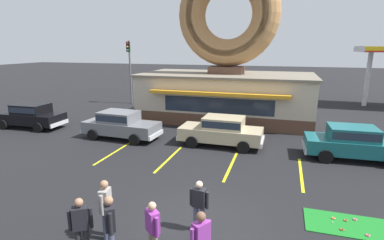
# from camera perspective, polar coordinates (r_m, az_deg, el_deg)

# --- Properties ---
(ground_plane) EXTENTS (160.00, 160.00, 0.00)m
(ground_plane) POSITION_cam_1_polar(r_m,az_deg,el_deg) (9.52, 0.65, -19.59)
(ground_plane) COLOR black
(donut_shop_building) EXTENTS (12.30, 6.75, 10.96)m
(donut_shop_building) POSITION_cam_1_polar(r_m,az_deg,el_deg) (22.00, 6.60, 9.77)
(donut_shop_building) COLOR brown
(donut_shop_building) RESTS_ON ground
(putting_mat) EXTENTS (3.23, 1.32, 0.03)m
(putting_mat) POSITION_cam_1_polar(r_m,az_deg,el_deg) (10.72, 29.65, -17.35)
(putting_mat) COLOR #197523
(putting_mat) RESTS_ON ground
(mini_donut_mid_left) EXTENTS (0.13, 0.13, 0.04)m
(mini_donut_mid_left) POSITION_cam_1_polar(r_m,az_deg,el_deg) (10.79, 27.26, -16.63)
(mini_donut_mid_left) COLOR brown
(mini_donut_mid_left) RESTS_ON putting_mat
(mini_donut_mid_centre) EXTENTS (0.13, 0.13, 0.04)m
(mini_donut_mid_centre) POSITION_cam_1_polar(r_m,az_deg,el_deg) (10.29, 26.70, -18.14)
(mini_donut_mid_centre) COLOR brown
(mini_donut_mid_centre) RESTS_ON putting_mat
(mini_donut_mid_right) EXTENTS (0.13, 0.13, 0.04)m
(mini_donut_mid_right) POSITION_cam_1_polar(r_m,az_deg,el_deg) (10.35, 30.49, -18.39)
(mini_donut_mid_right) COLOR #D8667F
(mini_donut_mid_right) RESTS_ON putting_mat
(mini_donut_far_left) EXTENTS (0.13, 0.13, 0.04)m
(mini_donut_far_left) POSITION_cam_1_polar(r_m,az_deg,el_deg) (10.75, 25.34, -16.54)
(mini_donut_far_left) COLOR #D17F47
(mini_donut_far_left) RESTS_ON putting_mat
(mini_donut_far_centre) EXTENTS (0.13, 0.13, 0.04)m
(mini_donut_far_centre) POSITION_cam_1_polar(r_m,az_deg,el_deg) (10.97, 28.63, -16.29)
(mini_donut_far_centre) COLOR #D8667F
(mini_donut_far_centre) RESTS_ON putting_mat
(golf_ball) EXTENTS (0.04, 0.04, 0.04)m
(golf_ball) POSITION_cam_1_polar(r_m,az_deg,el_deg) (10.51, 25.18, -17.24)
(golf_ball) COLOR white
(golf_ball) RESTS_ON putting_mat
(car_black) EXTENTS (4.61, 2.08, 1.60)m
(car_black) POSITION_cam_1_polar(r_m,az_deg,el_deg) (22.47, -28.38, 0.89)
(car_black) COLOR black
(car_black) RESTS_ON ground
(car_teal) EXTENTS (4.62, 2.12, 1.60)m
(car_teal) POSITION_cam_1_polar(r_m,az_deg,el_deg) (16.12, 28.42, -3.65)
(car_teal) COLOR #196066
(car_teal) RESTS_ON ground
(car_grey) EXTENTS (4.64, 2.14, 1.60)m
(car_grey) POSITION_cam_1_polar(r_m,az_deg,el_deg) (17.94, -13.44, -0.71)
(car_grey) COLOR slate
(car_grey) RESTS_ON ground
(car_champagne) EXTENTS (4.58, 2.02, 1.60)m
(car_champagne) POSITION_cam_1_polar(r_m,az_deg,el_deg) (16.23, 5.68, -1.91)
(car_champagne) COLOR #BCAD89
(car_champagne) RESTS_ON ground
(pedestrian_blue_sweater_man) EXTENTS (0.59, 0.29, 1.55)m
(pedestrian_blue_sweater_man) POSITION_cam_1_polar(r_m,az_deg,el_deg) (8.93, 1.37, -15.64)
(pedestrian_blue_sweater_man) COLOR #474C66
(pedestrian_blue_sweater_man) RESTS_ON ground
(pedestrian_hooded_kid) EXTENTS (0.52, 0.41, 1.63)m
(pedestrian_hooded_kid) POSITION_cam_1_polar(r_m,az_deg,el_deg) (8.40, -20.39, -18.23)
(pedestrian_hooded_kid) COLOR #232328
(pedestrian_hooded_kid) RESTS_ON ground
(pedestrian_leather_jacket_man) EXTENTS (0.31, 0.59, 1.74)m
(pedestrian_leather_jacket_man) POSITION_cam_1_polar(r_m,az_deg,el_deg) (8.89, -16.13, -15.50)
(pedestrian_leather_jacket_man) COLOR #474C66
(pedestrian_leather_jacket_man) RESTS_ON ground
(pedestrian_clipboard_woman) EXTENTS (0.47, 0.43, 1.58)m
(pedestrian_clipboard_woman) POSITION_cam_1_polar(r_m,az_deg,el_deg) (7.93, -7.48, -19.75)
(pedestrian_clipboard_woman) COLOR #7F7056
(pedestrian_clipboard_woman) RESTS_ON ground
(pedestrian_beanie_man) EXTENTS (0.42, 0.50, 1.74)m
(pedestrian_beanie_man) POSITION_cam_1_polar(r_m,az_deg,el_deg) (8.06, -15.33, -18.68)
(pedestrian_beanie_man) COLOR #474C66
(pedestrian_beanie_man) RESTS_ON ground
(trash_bin) EXTENTS (0.57, 0.57, 0.97)m
(trash_bin) POSITION_cam_1_polar(r_m,az_deg,el_deg) (21.85, -10.96, 0.98)
(trash_bin) COLOR #232833
(trash_bin) RESTS_ON ground
(traffic_light_pole) EXTENTS (0.28, 0.47, 5.80)m
(traffic_light_pole) POSITION_cam_1_polar(r_m,az_deg,el_deg) (28.65, -11.81, 10.42)
(traffic_light_pole) COLOR #595B60
(traffic_light_pole) RESTS_ON ground
(parking_stripe_far_left) EXTENTS (0.12, 3.60, 0.01)m
(parking_stripe_far_left) POSITION_cam_1_polar(r_m,az_deg,el_deg) (15.85, -14.59, -5.98)
(parking_stripe_far_left) COLOR yellow
(parking_stripe_far_left) RESTS_ON ground
(parking_stripe_left) EXTENTS (0.12, 3.60, 0.01)m
(parking_stripe_left) POSITION_cam_1_polar(r_m,az_deg,el_deg) (14.57, -4.37, -7.33)
(parking_stripe_left) COLOR yellow
(parking_stripe_left) RESTS_ON ground
(parking_stripe_mid_left) EXTENTS (0.12, 3.60, 0.01)m
(parking_stripe_mid_left) POSITION_cam_1_polar(r_m,az_deg,el_deg) (13.82, 7.43, -8.60)
(parking_stripe_mid_left) COLOR yellow
(parking_stripe_mid_left) RESTS_ON ground
(parking_stripe_centre) EXTENTS (0.12, 3.60, 0.01)m
(parking_stripe_centre) POSITION_cam_1_polar(r_m,az_deg,el_deg) (13.71, 20.05, -9.56)
(parking_stripe_centre) COLOR yellow
(parking_stripe_centre) RESTS_ON ground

